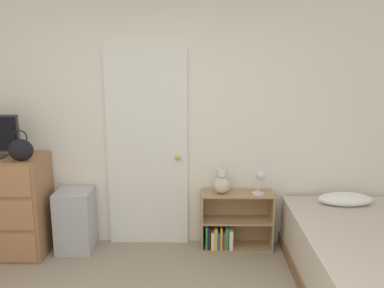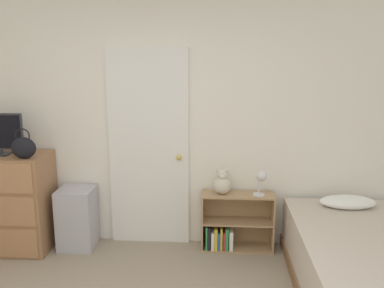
# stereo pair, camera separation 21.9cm
# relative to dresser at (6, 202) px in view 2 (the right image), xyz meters

# --- Properties ---
(wall_back) EXTENTS (10.00, 0.06, 2.55)m
(wall_back) POSITION_rel_dresser_xyz_m (1.54, 0.31, 0.77)
(wall_back) COLOR white
(wall_back) RESTS_ON ground_plane
(door_closed) EXTENTS (0.83, 0.09, 2.06)m
(door_closed) POSITION_rel_dresser_xyz_m (1.45, 0.26, 0.52)
(door_closed) COLOR white
(door_closed) RESTS_ON ground_plane
(dresser) EXTENTS (0.90, 0.52, 1.01)m
(dresser) POSITION_rel_dresser_xyz_m (0.00, 0.00, 0.00)
(dresser) COLOR #996B47
(dresser) RESTS_ON ground_plane
(handbag) EXTENTS (0.24, 0.13, 0.30)m
(handbag) POSITION_rel_dresser_xyz_m (0.31, -0.16, 0.61)
(handbag) COLOR black
(handbag) RESTS_ON dresser
(storage_bin) EXTENTS (0.36, 0.37, 0.64)m
(storage_bin) POSITION_rel_dresser_xyz_m (0.71, 0.08, -0.19)
(storage_bin) COLOR #ADADB7
(storage_bin) RESTS_ON ground_plane
(bookshelf) EXTENTS (0.74, 0.26, 0.60)m
(bookshelf) POSITION_rel_dresser_xyz_m (2.31, 0.14, -0.26)
(bookshelf) COLOR tan
(bookshelf) RESTS_ON ground_plane
(teddy_bear) EXTENTS (0.18, 0.18, 0.27)m
(teddy_bear) POSITION_rel_dresser_xyz_m (2.21, 0.13, 0.21)
(teddy_bear) COLOR beige
(teddy_bear) RESTS_ON bookshelf
(desk_lamp) EXTENTS (0.13, 0.13, 0.26)m
(desk_lamp) POSITION_rel_dresser_xyz_m (2.60, 0.09, 0.27)
(desk_lamp) COLOR silver
(desk_lamp) RESTS_ON bookshelf
(bed) EXTENTS (1.19, 1.85, 0.64)m
(bed) POSITION_rel_dresser_xyz_m (3.43, -0.65, -0.24)
(bed) COLOR brown
(bed) RESTS_ON ground_plane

